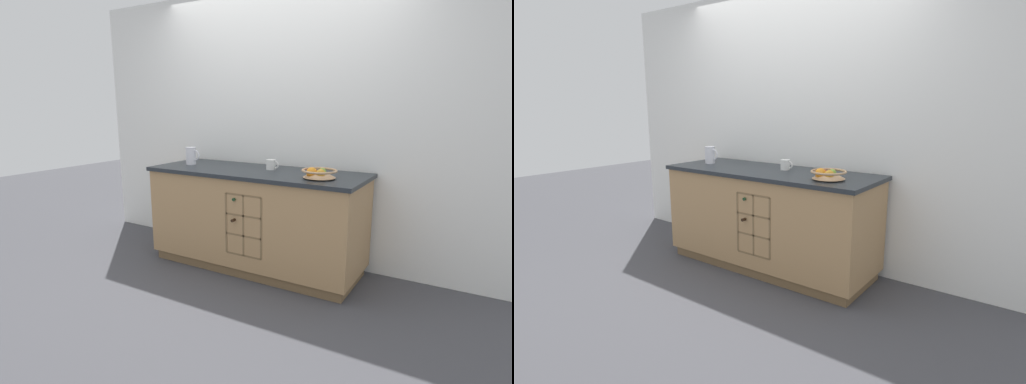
# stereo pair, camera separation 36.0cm
# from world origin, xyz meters

# --- Properties ---
(ground_plane) EXTENTS (14.00, 14.00, 0.00)m
(ground_plane) POSITION_xyz_m (0.00, 0.00, 0.00)
(ground_plane) COLOR #424247
(back_wall) EXTENTS (4.40, 0.06, 2.55)m
(back_wall) POSITION_xyz_m (0.00, 0.41, 1.27)
(back_wall) COLOR white
(back_wall) RESTS_ON ground_plane
(kitchen_island) EXTENTS (1.97, 0.75, 0.91)m
(kitchen_island) POSITION_xyz_m (0.00, -0.00, 0.46)
(kitchen_island) COLOR brown
(kitchen_island) RESTS_ON ground_plane
(fruit_bowl) EXTENTS (0.28, 0.28, 0.09)m
(fruit_bowl) POSITION_xyz_m (0.64, -0.10, 0.95)
(fruit_bowl) COLOR tan
(fruit_bowl) RESTS_ON kitchen_island
(white_pitcher) EXTENTS (0.16, 0.10, 0.17)m
(white_pitcher) POSITION_xyz_m (-0.73, -0.01, 1.00)
(white_pitcher) COLOR white
(white_pitcher) RESTS_ON kitchen_island
(ceramic_mug) EXTENTS (0.12, 0.08, 0.09)m
(ceramic_mug) POSITION_xyz_m (0.10, 0.10, 0.95)
(ceramic_mug) COLOR white
(ceramic_mug) RESTS_ON kitchen_island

